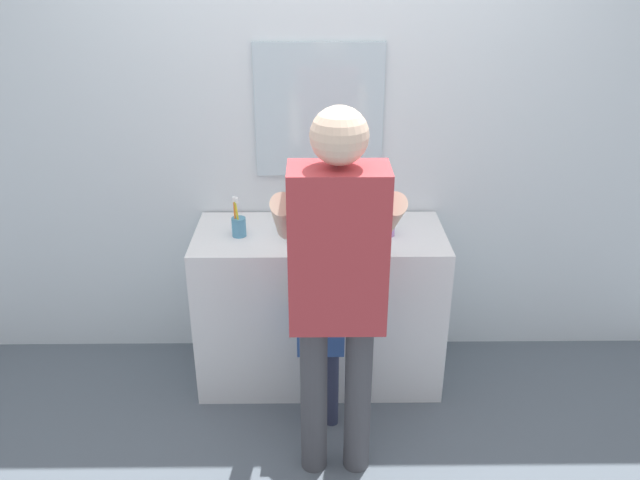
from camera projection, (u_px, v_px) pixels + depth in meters
The scene contains 9 objects.
ground_plane at pixel (320, 407), 3.29m from camera, with size 14.00×14.00×0.00m, color slate.
back_wall at pixel (319, 117), 3.27m from camera, with size 4.40×0.10×2.70m.
vanity_cabinet at pixel (320, 306), 3.38m from camera, with size 1.25×0.54×0.84m, color white.
sink_basin at pixel (320, 224), 3.16m from camera, with size 0.37×0.37×0.11m.
faucet at pixel (319, 203), 3.35m from camera, with size 0.18×0.14×0.18m.
toothbrush_cup at pixel (239, 226), 3.15m from camera, with size 0.07×0.07×0.21m.
soap_bottle at pixel (389, 223), 3.15m from camera, with size 0.06×0.06×0.17m.
child_toddler at pixel (321, 325), 2.96m from camera, with size 0.29×0.29×0.94m.
adult_parent at pixel (337, 271), 2.53m from camera, with size 0.51×0.54×1.65m.
Camera 1 is at (-0.03, -2.61, 2.18)m, focal length 36.09 mm.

